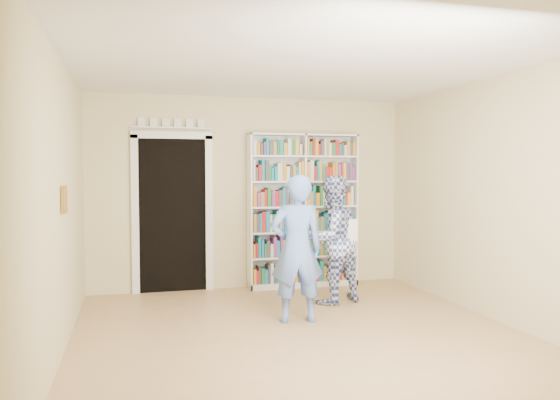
{
  "coord_description": "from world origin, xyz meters",
  "views": [
    {
      "loc": [
        -1.62,
        -5.11,
        1.66
      ],
      "look_at": [
        0.0,
        0.9,
        1.33
      ],
      "focal_mm": 35.0,
      "sensor_mm": 36.0,
      "label": 1
    }
  ],
  "objects": [
    {
      "name": "man_blue",
      "position": [
        0.1,
        0.57,
        0.81
      ],
      "size": [
        0.62,
        0.43,
        1.62
      ],
      "primitive_type": "imported",
      "rotation": [
        0.0,
        0.0,
        3.07
      ],
      "color": "#6387DC",
      "rests_on": "floor"
    },
    {
      "name": "wall_art",
      "position": [
        -2.23,
        0.2,
        1.4
      ],
      "size": [
        0.03,
        0.25,
        0.25
      ],
      "primitive_type": "cube",
      "color": "brown",
      "rests_on": "wall_left"
    },
    {
      "name": "wall_back",
      "position": [
        0.0,
        2.5,
        1.35
      ],
      "size": [
        4.5,
        0.0,
        4.5
      ],
      "primitive_type": "plane",
      "rotation": [
        1.57,
        0.0,
        0.0
      ],
      "color": "beige",
      "rests_on": "floor"
    },
    {
      "name": "bookshelf",
      "position": [
        0.73,
        2.34,
        1.1
      ],
      "size": [
        1.59,
        0.3,
        2.19
      ],
      "rotation": [
        0.0,
        0.0,
        -0.23
      ],
      "color": "white",
      "rests_on": "floor"
    },
    {
      "name": "man_plaid",
      "position": [
        0.78,
        1.3,
        0.8
      ],
      "size": [
        0.94,
        0.83,
        1.6
      ],
      "primitive_type": "imported",
      "rotation": [
        0.0,
        0.0,
        3.49
      ],
      "color": "navy",
      "rests_on": "floor"
    },
    {
      "name": "floor",
      "position": [
        0.0,
        0.0,
        0.0
      ],
      "size": [
        5.0,
        5.0,
        0.0
      ],
      "primitive_type": "plane",
      "color": "#AA8552",
      "rests_on": "ground"
    },
    {
      "name": "ceiling",
      "position": [
        0.0,
        0.0,
        2.7
      ],
      "size": [
        5.0,
        5.0,
        0.0
      ],
      "primitive_type": "plane",
      "rotation": [
        3.14,
        0.0,
        0.0
      ],
      "color": "white",
      "rests_on": "wall_back"
    },
    {
      "name": "wall_right",
      "position": [
        2.25,
        0.0,
        1.35
      ],
      "size": [
        0.0,
        5.0,
        5.0
      ],
      "primitive_type": "plane",
      "rotation": [
        1.57,
        0.0,
        -1.57
      ],
      "color": "beige",
      "rests_on": "floor"
    },
    {
      "name": "wall_left",
      "position": [
        -2.25,
        0.0,
        1.35
      ],
      "size": [
        0.0,
        5.0,
        5.0
      ],
      "primitive_type": "plane",
      "rotation": [
        1.57,
        0.0,
        1.57
      ],
      "color": "beige",
      "rests_on": "floor"
    },
    {
      "name": "doorway",
      "position": [
        -1.1,
        2.48,
        1.18
      ],
      "size": [
        1.1,
        0.08,
        2.43
      ],
      "color": "black",
      "rests_on": "floor"
    },
    {
      "name": "paper_sheet",
      "position": [
        0.95,
        1.11,
        0.93
      ],
      "size": [
        0.2,
        0.01,
        0.28
      ],
      "primitive_type": "cube",
      "rotation": [
        0.0,
        0.0,
        -0.03
      ],
      "color": "white",
      "rests_on": "man_plaid"
    }
  ]
}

